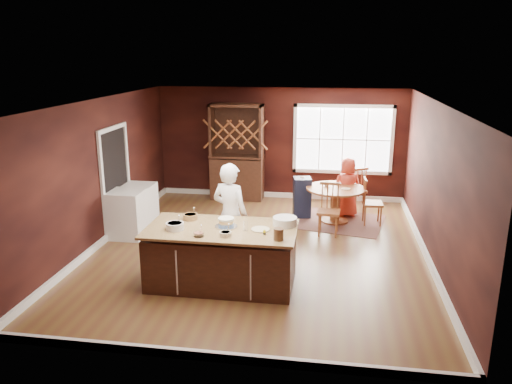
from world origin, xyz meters
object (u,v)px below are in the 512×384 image
kitchen_island (222,257)px  chair_east (373,201)px  chair_north (354,189)px  baker (230,215)px  toddler (301,180)px  dining_table (335,198)px  seated_woman (347,187)px  dryer (140,205)px  high_chair (302,196)px  hutch (237,152)px  washer (127,214)px  layer_cake (226,222)px  chair_south (329,209)px

kitchen_island → chair_east: chair_east is taller
chair_north → chair_east: bearing=81.6°
baker → toddler: 3.04m
dining_table → chair_north: (0.42, 0.80, -0.01)m
seated_woman → dryer: seated_woman is taller
high_chair → hutch: hutch is taller
baker → seated_woman: baker is taller
toddler → hutch: hutch is taller
chair_north → washer: 5.01m
chair_north → hutch: 2.94m
chair_north → toddler: 1.29m
washer → dining_table: bearing=20.9°
chair_east → toddler: chair_east is taller
seated_woman → chair_east: bearing=121.0°
chair_east → high_chair: 1.52m
hutch → washer: bearing=-118.8°
dryer → baker: bearing=-35.9°
layer_cake → seated_woman: 4.11m
chair_south → seated_woman: size_ratio=0.79×
dining_table → high_chair: high_chair is taller
hutch → layer_cake: bearing=-81.2°
chair_north → washer: bearing=-2.8°
chair_east → chair_south: bearing=126.6°
kitchen_island → high_chair: bearing=73.7°
dining_table → chair_north: 0.91m
layer_cake → chair_south: layer_cake is taller
washer → layer_cake: bearing=-35.4°
seated_woman → high_chair: seated_woman is taller
chair_north → hutch: (-2.81, 0.60, 0.63)m
kitchen_island → dining_table: bearing=61.8°
high_chair → dryer: (-3.28, -1.12, -0.01)m
baker → toddler: size_ratio=6.83×
toddler → washer: bearing=-150.0°
layer_cake → hutch: 4.65m
dining_table → chair_east: bearing=-4.0°
baker → hutch: hutch is taller
seated_woman → washer: size_ratio=1.42×
chair_east → seated_woman: (-0.52, 0.48, 0.15)m
kitchen_island → baker: baker is taller
chair_east → washer: chair_east is taller
chair_north → high_chair: 1.28m
dining_table → baker: bearing=-124.8°
kitchen_island → chair_east: size_ratio=2.29×
chair_north → seated_woman: bearing=34.9°
seated_woman → dryer: (-4.25, -1.32, -0.21)m
baker → hutch: 3.99m
layer_cake → toddler: 3.66m
chair_east → hutch: hutch is taller
seated_woman → kitchen_island: bearing=45.0°
seated_woman → dryer: bearing=0.6°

